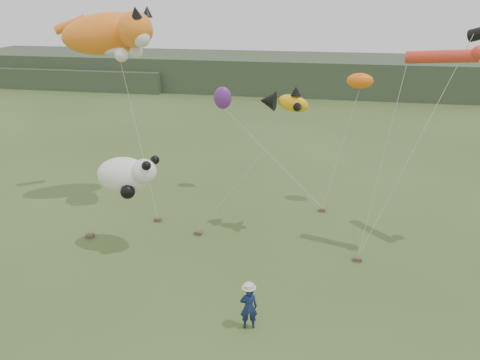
# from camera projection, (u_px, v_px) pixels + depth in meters

# --- Properties ---
(ground) EXTENTS (120.00, 120.00, 0.00)m
(ground) POSITION_uv_depth(u_px,v_px,m) (246.00, 306.00, 17.45)
(ground) COLOR #385123
(ground) RESTS_ON ground
(headland) EXTENTS (90.00, 13.00, 4.00)m
(headland) POSITION_uv_depth(u_px,v_px,m) (286.00, 74.00, 58.16)
(headland) COLOR #2D3D28
(headland) RESTS_ON ground
(festival_attendant) EXTENTS (0.69, 0.54, 1.66)m
(festival_attendant) POSITION_uv_depth(u_px,v_px,m) (249.00, 307.00, 16.02)
(festival_attendant) COLOR #131F4A
(festival_attendant) RESTS_ON ground
(sandbag_anchors) EXTENTS (12.86, 5.41, 0.18)m
(sandbag_anchors) POSITION_uv_depth(u_px,v_px,m) (224.00, 230.00, 22.92)
(sandbag_anchors) COLOR brown
(sandbag_anchors) RESTS_ON ground
(cat_kite) EXTENTS (6.10, 4.08, 2.64)m
(cat_kite) POSITION_uv_depth(u_px,v_px,m) (114.00, 34.00, 23.42)
(cat_kite) COLOR orange
(cat_kite) RESTS_ON ground
(fish_kite) EXTENTS (2.35, 1.55, 1.23)m
(fish_kite) POSITION_uv_depth(u_px,v_px,m) (284.00, 102.00, 20.82)
(fish_kite) COLOR #F5AF0E
(fish_kite) RESTS_ON ground
(panda_kite) EXTENTS (2.83, 1.83, 1.76)m
(panda_kite) POSITION_uv_depth(u_px,v_px,m) (127.00, 175.00, 20.29)
(panda_kite) COLOR white
(panda_kite) RESTS_ON ground
(misc_kites) EXTENTS (8.53, 1.43, 2.30)m
(misc_kites) POSITION_uv_depth(u_px,v_px,m) (287.00, 90.00, 24.97)
(misc_kites) COLOR orange
(misc_kites) RESTS_ON ground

